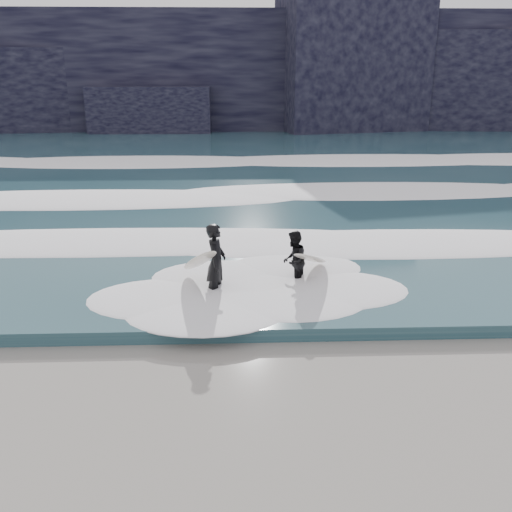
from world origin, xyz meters
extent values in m
plane|color=olive|center=(0.00, 0.00, 0.00)|extent=(120.00, 120.00, 0.00)
cube|color=#274852|center=(0.00, 29.00, 0.15)|extent=(90.00, 52.00, 0.30)
cube|color=black|center=(0.00, 46.00, 5.00)|extent=(70.00, 9.00, 10.00)
ellipsoid|color=white|center=(0.00, 9.00, 0.40)|extent=(60.00, 3.20, 0.20)
ellipsoid|color=white|center=(0.00, 16.00, 0.42)|extent=(60.00, 4.00, 0.24)
ellipsoid|color=white|center=(0.00, 25.00, 0.45)|extent=(60.00, 4.80, 0.30)
imported|color=black|center=(-1.59, 5.38, 0.95)|extent=(0.57, 0.76, 1.90)
ellipsoid|color=silver|center=(-1.99, 5.43, 0.99)|extent=(1.23, 1.97, 1.11)
imported|color=black|center=(0.33, 5.99, 0.76)|extent=(0.77, 0.88, 1.53)
ellipsoid|color=silver|center=(0.75, 5.99, 0.82)|extent=(1.41, 2.23, 0.96)
camera|label=1|loc=(-1.16, -7.50, 5.33)|focal=40.00mm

